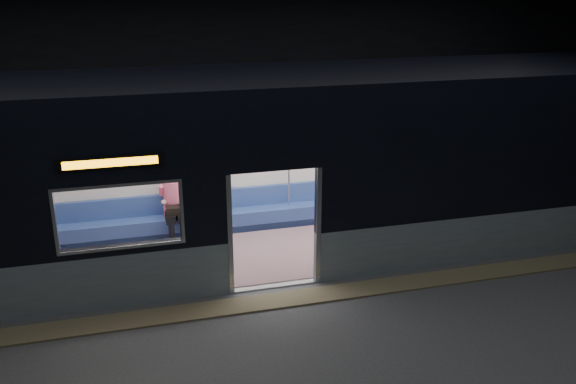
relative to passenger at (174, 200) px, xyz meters
name	(u,v)px	position (x,y,z in m)	size (l,w,h in m)	color
station_floor	(292,318)	(1.40, -3.55, -0.82)	(24.00, 14.00, 0.01)	#47494C
station_envelope	(292,77)	(1.40, -3.55, 2.85)	(24.00, 14.00, 5.00)	black
tactile_strip	(283,300)	(1.40, -3.00, -0.80)	(22.80, 0.50, 0.03)	#8C7F59
metro_car	(254,158)	(1.40, -1.00, 1.03)	(18.00, 3.04, 3.35)	#8EA3AA
passenger	(174,200)	(0.00, 0.00, 0.00)	(0.45, 0.74, 1.42)	black
handbag	(174,210)	(-0.03, -0.24, -0.13)	(0.29, 0.25, 0.15)	black
transit_map	(461,142)	(6.40, 0.31, 0.65)	(0.99, 0.03, 0.64)	white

